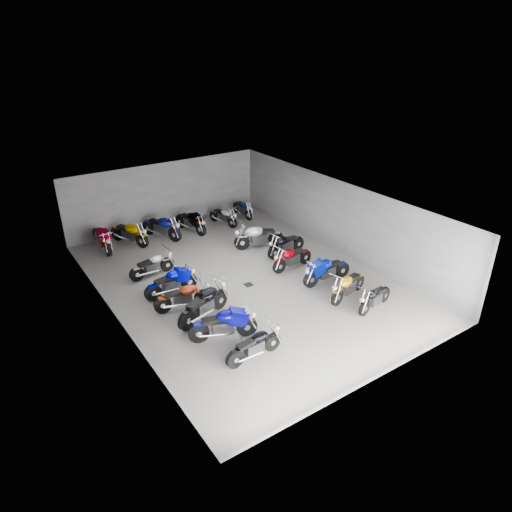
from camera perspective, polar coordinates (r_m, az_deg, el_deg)
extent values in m
plane|color=gray|center=(18.09, -1.79, -2.97)|extent=(14.00, 14.00, 0.00)
cube|color=gray|center=(23.21, -11.22, 7.54)|extent=(10.00, 0.10, 3.20)
cube|color=gray|center=(15.59, -17.61, -2.67)|extent=(0.10, 14.00, 3.20)
cube|color=gray|center=(20.26, 10.22, 4.89)|extent=(0.10, 14.00, 3.20)
cube|color=black|center=(16.77, -1.95, 6.70)|extent=(10.00, 14.00, 0.04)
cube|color=black|center=(17.72, -0.93, -3.60)|extent=(0.32, 0.32, 0.01)
cylinder|color=black|center=(14.16, 2.01, -10.70)|extent=(0.60, 0.15, 0.60)
cylinder|color=black|center=(13.53, -2.61, -12.72)|extent=(0.60, 0.16, 0.60)
cube|color=#2D2D30|center=(13.78, -0.24, -11.39)|extent=(0.62, 0.31, 0.37)
ellipsoid|color=black|center=(13.70, 0.46, -10.09)|extent=(0.65, 0.40, 0.34)
cube|color=black|center=(13.48, -1.28, -10.96)|extent=(0.58, 0.28, 0.17)
cylinder|color=black|center=(14.76, -1.16, -8.78)|extent=(0.69, 0.37, 0.68)
cylinder|color=black|center=(14.58, -7.19, -9.51)|extent=(0.69, 0.39, 0.68)
cube|color=#2D2D30|center=(14.59, -4.17, -8.82)|extent=(0.76, 0.54, 0.43)
ellipsoid|color=#06077D|center=(14.42, -3.28, -7.59)|extent=(0.83, 0.66, 0.38)
cube|color=black|center=(14.38, -5.56, -8.00)|extent=(0.71, 0.51, 0.19)
cylinder|color=black|center=(16.14, -4.59, -5.46)|extent=(0.72, 0.37, 0.71)
cylinder|color=black|center=(15.18, -8.62, -7.96)|extent=(0.73, 0.39, 0.71)
cube|color=#2D2D30|center=(15.59, -6.56, -6.33)|extent=(0.79, 0.55, 0.44)
ellipsoid|color=black|center=(15.55, -6.01, -4.85)|extent=(0.86, 0.67, 0.40)
cube|color=black|center=(15.21, -7.53, -5.90)|extent=(0.74, 0.52, 0.20)
cylinder|color=black|center=(16.40, -6.67, -5.18)|extent=(0.64, 0.28, 0.63)
cylinder|color=black|center=(16.20, -11.59, -6.01)|extent=(0.65, 0.29, 0.63)
cube|color=#2D2D30|center=(16.24, -9.13, -5.30)|extent=(0.69, 0.44, 0.39)
ellipsoid|color=maroon|center=(16.11, -8.46, -4.22)|extent=(0.74, 0.54, 0.35)
cube|color=black|center=(16.06, -10.30, -4.64)|extent=(0.65, 0.41, 0.18)
cylinder|color=black|center=(17.48, -8.38, -3.15)|extent=(0.65, 0.15, 0.64)
cylinder|color=black|center=(16.98, -12.75, -4.50)|extent=(0.65, 0.17, 0.64)
cube|color=#2D2D30|center=(17.17, -10.56, -3.53)|extent=(0.66, 0.32, 0.40)
ellipsoid|color=#0005BC|center=(17.09, -9.98, -2.38)|extent=(0.69, 0.42, 0.36)
cube|color=black|center=(16.93, -11.61, -3.00)|extent=(0.62, 0.30, 0.18)
cylinder|color=black|center=(18.95, -11.05, -1.04)|extent=(0.60, 0.17, 0.59)
cylinder|color=black|center=(18.46, -14.69, -2.21)|extent=(0.60, 0.19, 0.59)
cube|color=#2D2D30|center=(18.65, -12.87, -1.37)|extent=(0.62, 0.33, 0.37)
ellipsoid|color=silver|center=(18.60, -12.41, -0.38)|extent=(0.66, 0.42, 0.33)
cube|color=black|center=(18.43, -13.77, -0.92)|extent=(0.58, 0.30, 0.17)
cylinder|color=black|center=(16.18, 13.37, -6.37)|extent=(0.58, 0.22, 0.57)
cylinder|color=black|center=(17.16, 15.73, -4.68)|extent=(0.58, 0.24, 0.57)
cube|color=#2D2D30|center=(16.62, 14.62, -5.24)|extent=(0.62, 0.37, 0.36)
ellipsoid|color=black|center=(16.33, 14.37, -4.65)|extent=(0.66, 0.46, 0.32)
cube|color=black|center=(16.72, 15.23, -4.14)|extent=(0.58, 0.34, 0.16)
cylinder|color=black|center=(16.55, 10.11, -5.10)|extent=(0.66, 0.29, 0.65)
cylinder|color=black|center=(17.67, 12.65, -3.21)|extent=(0.66, 0.31, 0.65)
cube|color=#2D2D30|center=(17.05, 11.45, -3.83)|extent=(0.71, 0.46, 0.40)
ellipsoid|color=#CA900A|center=(16.73, 11.15, -3.16)|extent=(0.76, 0.56, 0.36)
cube|color=black|center=(17.17, 12.09, -2.60)|extent=(0.67, 0.43, 0.18)
cylinder|color=black|center=(17.53, 6.89, -2.92)|extent=(0.68, 0.17, 0.67)
cylinder|color=black|center=(18.42, 10.65, -1.70)|extent=(0.68, 0.19, 0.67)
cube|color=#2D2D30|center=(17.92, 8.84, -2.00)|extent=(0.70, 0.35, 0.42)
ellipsoid|color=navy|center=(17.63, 8.34, -1.22)|extent=(0.73, 0.45, 0.38)
cube|color=black|center=(17.98, 9.73, -0.91)|extent=(0.65, 0.32, 0.19)
cylinder|color=black|center=(18.46, 2.94, -1.28)|extent=(0.63, 0.17, 0.62)
cylinder|color=black|center=(19.31, 6.09, -0.10)|extent=(0.63, 0.19, 0.62)
cube|color=#2D2D30|center=(18.83, 4.56, -0.41)|extent=(0.65, 0.33, 0.39)
ellipsoid|color=#8B000C|center=(18.57, 4.11, 0.26)|extent=(0.68, 0.43, 0.35)
cube|color=black|center=(18.91, 5.29, 0.58)|extent=(0.61, 0.31, 0.18)
cylinder|color=black|center=(19.61, 2.26, 0.47)|extent=(0.64, 0.18, 0.63)
cylinder|color=black|center=(20.49, 5.25, 1.55)|extent=(0.64, 0.20, 0.63)
cube|color=#2D2D30|center=(20.00, 3.79, 1.28)|extent=(0.66, 0.35, 0.39)
ellipsoid|color=black|center=(19.74, 3.36, 1.94)|extent=(0.70, 0.45, 0.35)
cube|color=black|center=(20.09, 4.48, 2.23)|extent=(0.62, 0.33, 0.18)
cylinder|color=black|center=(20.43, -1.76, 1.70)|extent=(0.72, 0.36, 0.71)
cylinder|color=black|center=(20.83, 2.55, 2.19)|extent=(0.73, 0.38, 0.71)
cube|color=#2D2D30|center=(20.57, 0.42, 2.23)|extent=(0.79, 0.54, 0.45)
ellipsoid|color=#B6B6BB|center=(20.37, -0.24, 3.07)|extent=(0.86, 0.66, 0.40)
cube|color=black|center=(20.54, 1.38, 3.13)|extent=(0.74, 0.51, 0.20)
cylinder|color=black|center=(20.87, -18.01, 0.90)|extent=(0.14, 0.71, 0.71)
cylinder|color=black|center=(22.31, -19.26, 2.35)|extent=(0.17, 0.71, 0.71)
cube|color=#2D2D30|center=(21.54, -18.70, 1.92)|extent=(0.33, 0.72, 0.44)
ellipsoid|color=maroon|center=(21.19, -18.64, 2.57)|extent=(0.44, 0.75, 0.40)
cube|color=black|center=(21.74, -19.09, 2.97)|extent=(0.31, 0.68, 0.20)
cylinder|color=black|center=(21.25, -14.04, 1.88)|extent=(0.42, 0.70, 0.70)
cylinder|color=black|center=(22.35, -16.93, 2.73)|extent=(0.44, 0.71, 0.70)
cube|color=#2D2D30|center=(21.75, -15.55, 2.58)|extent=(0.59, 0.78, 0.44)
ellipsoid|color=#C69500|center=(21.45, -15.22, 3.30)|extent=(0.70, 0.86, 0.39)
cube|color=black|center=(21.88, -16.28, 3.49)|extent=(0.55, 0.73, 0.20)
cylinder|color=black|center=(21.57, -10.11, 2.66)|extent=(0.43, 0.72, 0.72)
cylinder|color=black|center=(22.63, -13.22, 3.50)|extent=(0.45, 0.72, 0.72)
cube|color=#2D2D30|center=(22.05, -11.73, 3.36)|extent=(0.61, 0.80, 0.45)
ellipsoid|color=navy|center=(21.75, -11.33, 4.11)|extent=(0.72, 0.88, 0.40)
cube|color=black|center=(22.17, -12.48, 4.29)|extent=(0.57, 0.75, 0.20)
cylinder|color=black|center=(22.03, -6.91, 3.33)|extent=(0.28, 0.69, 0.67)
cylinder|color=black|center=(23.15, -9.35, 4.31)|extent=(0.30, 0.69, 0.67)
cube|color=#2D2D30|center=(22.54, -8.18, 4.08)|extent=(0.46, 0.74, 0.42)
ellipsoid|color=black|center=(22.25, -7.86, 4.73)|extent=(0.56, 0.79, 0.38)
cube|color=black|center=(22.69, -8.76, 4.98)|extent=(0.43, 0.69, 0.19)
cylinder|color=black|center=(22.84, -2.97, 4.22)|extent=(0.25, 0.60, 0.59)
cylinder|color=black|center=(23.77, -5.22, 5.04)|extent=(0.26, 0.61, 0.59)
cube|color=#2D2D30|center=(23.26, -4.13, 4.85)|extent=(0.40, 0.65, 0.37)
ellipsoid|color=#AFADB5|center=(23.02, -3.80, 5.41)|extent=(0.50, 0.70, 0.33)
cube|color=black|center=(23.38, -4.64, 5.62)|extent=(0.38, 0.61, 0.17)
cylinder|color=black|center=(23.80, -0.90, 5.15)|extent=(0.14, 0.58, 0.58)
cylinder|color=black|center=(24.87, -2.42, 6.06)|extent=(0.16, 0.58, 0.58)
cube|color=#2D2D30|center=(24.30, -1.68, 5.82)|extent=(0.30, 0.60, 0.36)
ellipsoid|color=navy|center=(24.04, -1.45, 6.32)|extent=(0.39, 0.63, 0.32)
cube|color=black|center=(24.45, -2.02, 6.57)|extent=(0.28, 0.56, 0.16)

